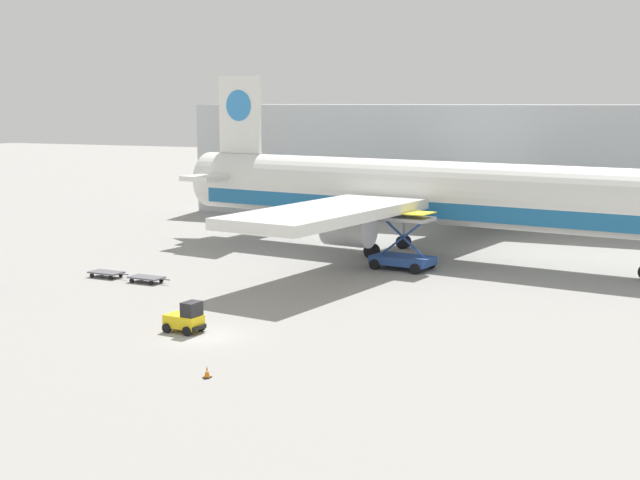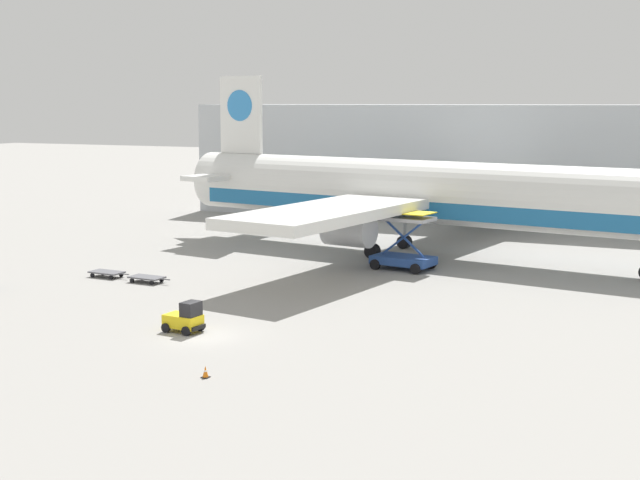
# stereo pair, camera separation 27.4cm
# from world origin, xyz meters

# --- Properties ---
(ground_plane) EXTENTS (400.00, 400.00, 0.00)m
(ground_plane) POSITION_xyz_m (0.00, 0.00, 0.00)
(ground_plane) COLOR gray
(terminal_building) EXTENTS (90.00, 18.20, 14.00)m
(terminal_building) POSITION_xyz_m (10.84, 64.02, 6.99)
(terminal_building) COLOR #B2B7BC
(terminal_building) RESTS_ON ground_plane
(airplane_main) EXTENTS (57.80, 48.66, 17.00)m
(airplane_main) POSITION_xyz_m (3.43, 33.14, 5.84)
(airplane_main) COLOR white
(airplane_main) RESTS_ON ground_plane
(scissor_lift_loader) EXTENTS (5.60, 4.06, 5.01)m
(scissor_lift_loader) POSITION_xyz_m (4.05, 26.32, 1.94)
(scissor_lift_loader) COLOR #284C99
(scissor_lift_loader) RESTS_ON ground_plane
(baggage_tug_mid) EXTENTS (2.59, 1.87, 2.00)m
(baggage_tug_mid) POSITION_xyz_m (-1.58, 0.44, 0.88)
(baggage_tug_mid) COLOR yellow
(baggage_tug_mid) RESTS_ON ground_plane
(baggage_dolly_lead) EXTENTS (3.74, 1.65, 0.48)m
(baggage_dolly_lead) POSITION_xyz_m (-17.16, 12.91, 0.39)
(baggage_dolly_lead) COLOR #56565B
(baggage_dolly_lead) RESTS_ON ground_plane
(baggage_dolly_second) EXTENTS (3.74, 1.65, 0.48)m
(baggage_dolly_second) POSITION_xyz_m (-12.87, 12.44, 0.39)
(baggage_dolly_second) COLOR #56565B
(baggage_dolly_second) RESTS_ON ground_plane
(traffic_cone_near) EXTENTS (0.40, 0.40, 0.64)m
(traffic_cone_near) POSITION_xyz_m (4.50, -7.14, 0.31)
(traffic_cone_near) COLOR black
(traffic_cone_near) RESTS_ON ground_plane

